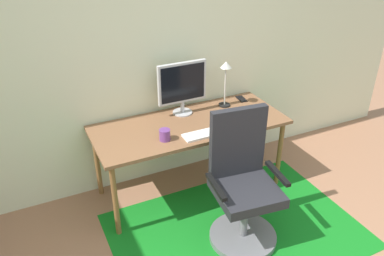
# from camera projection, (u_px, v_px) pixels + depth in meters

# --- Properties ---
(wall_back) EXTENTS (6.00, 0.10, 2.60)m
(wall_back) POSITION_uv_depth(u_px,v_px,m) (139.00, 47.00, 3.35)
(wall_back) COLOR beige
(wall_back) RESTS_ON ground
(area_rug) EXTENTS (1.99, 1.36, 0.01)m
(area_rug) POSITION_uv_depth(u_px,v_px,m) (236.00, 230.00, 3.24)
(area_rug) COLOR #12701B
(area_rug) RESTS_ON ground
(desk) EXTENTS (1.69, 0.70, 0.70)m
(desk) POSITION_uv_depth(u_px,v_px,m) (190.00, 129.00, 3.44)
(desk) COLOR brown
(desk) RESTS_ON ground
(monitor) EXTENTS (0.45, 0.18, 0.48)m
(monitor) POSITION_uv_depth(u_px,v_px,m) (182.00, 85.00, 3.45)
(monitor) COLOR #B2B2B7
(monitor) RESTS_ON desk
(keyboard) EXTENTS (0.43, 0.13, 0.02)m
(keyboard) POSITION_uv_depth(u_px,v_px,m) (208.00, 133.00, 3.24)
(keyboard) COLOR white
(keyboard) RESTS_ON desk
(computer_mouse) EXTENTS (0.06, 0.10, 0.03)m
(computer_mouse) POSITION_uv_depth(u_px,v_px,m) (239.00, 126.00, 3.33)
(computer_mouse) COLOR white
(computer_mouse) RESTS_ON desk
(coffee_cup) EXTENTS (0.09, 0.09, 0.09)m
(coffee_cup) POSITION_uv_depth(u_px,v_px,m) (165.00, 135.00, 3.14)
(coffee_cup) COLOR #6A3980
(coffee_cup) RESTS_ON desk
(cell_phone) EXTENTS (0.08, 0.15, 0.01)m
(cell_phone) POSITION_uv_depth(u_px,v_px,m) (242.00, 99.00, 3.84)
(cell_phone) COLOR black
(cell_phone) RESTS_ON desk
(desk_lamp) EXTENTS (0.11, 0.11, 0.44)m
(desk_lamp) POSITION_uv_depth(u_px,v_px,m) (226.00, 75.00, 3.57)
(desk_lamp) COLOR black
(desk_lamp) RESTS_ON desk
(office_chair) EXTENTS (0.57, 0.54, 1.08)m
(office_chair) POSITION_uv_depth(u_px,v_px,m) (243.00, 191.00, 3.00)
(office_chair) COLOR slate
(office_chair) RESTS_ON ground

